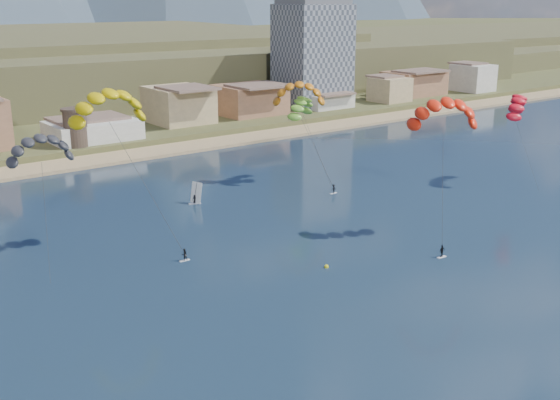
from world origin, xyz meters
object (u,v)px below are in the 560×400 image
Objects in this scene: watchtower at (75,127)px; kitesurfer_green at (301,104)px; apartment_tower at (313,53)px; kitesurfer_yellow at (108,102)px; windsurfer at (195,197)px; buoy at (326,267)px; kitesurfer_orange at (444,108)px.

watchtower is 0.47× the size of kitesurfer_green.
kitesurfer_yellow is (-97.50, -74.41, 3.02)m from apartment_tower.
kitesurfer_green is 27.88m from windsurfer.
kitesurfer_yellow reaches higher than kitesurfer_green.
kitesurfer_green is 47.10m from buoy.
kitesurfer_green is (26.49, -46.91, 8.35)m from watchtower.
watchtower is 13.92× the size of buoy.
windsurfer is at bearing -141.31° from apartment_tower.
windsurfer is (-24.32, -1.44, -13.54)m from kitesurfer_green.
kitesurfer_orange is at bearing -73.96° from watchtower.
apartment_tower is 82.02m from watchtower.
watchtower is 64.54m from kitesurfer_yellow.
kitesurfer_yellow is 1.09× the size of kitesurfer_orange.
apartment_tower is 1.32× the size of kitesurfer_yellow.
windsurfer is at bearing -87.43° from watchtower.
apartment_tower is at bearing 48.70° from kitesurfer_green.
kitesurfer_yellow is (-17.50, -60.41, 14.47)m from watchtower.
windsurfer is (2.17, -48.34, -5.19)m from watchtower.
kitesurfer_green is 29.73× the size of buoy.
kitesurfer_orange is at bearing -58.02° from windsurfer.
watchtower is 2.32× the size of windsurfer.
kitesurfer_green is at bearing 3.38° from windsurfer.
apartment_tower is at bearing 37.35° from kitesurfer_yellow.
watchtower is 0.39× the size of kitesurfer_orange.
buoy is (-25.23, -37.00, -14.62)m from kitesurfer_green.
buoy is (1.27, -83.90, -6.26)m from watchtower.
watchtower reaches higher than windsurfer.
windsurfer is 6.01× the size of buoy.
apartment_tower is at bearing 9.93° from watchtower.
kitesurfer_orange is 36.09× the size of buoy.
apartment_tower reaches higher than buoy.
windsurfer is at bearing -176.62° from kitesurfer_green.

